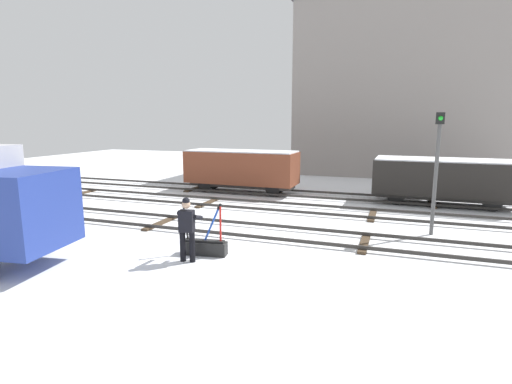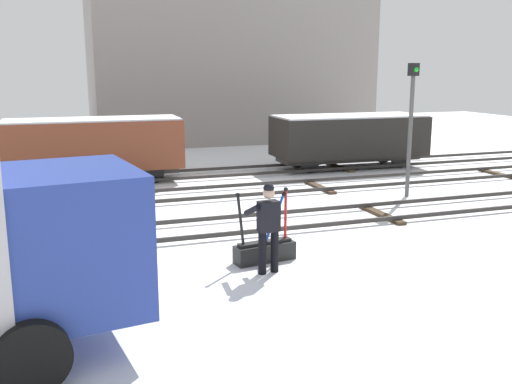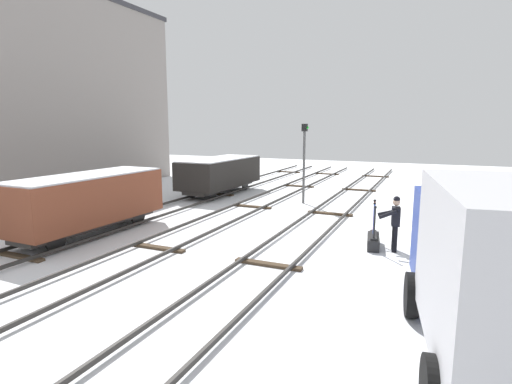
# 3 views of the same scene
# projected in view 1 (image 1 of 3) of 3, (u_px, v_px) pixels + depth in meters

# --- Properties ---
(ground_plane) EXTENTS (60.00, 60.00, 0.00)m
(ground_plane) POSITION_uv_depth(u_px,v_px,m) (253.00, 234.00, 13.01)
(ground_plane) COLOR white
(track_main_line) EXTENTS (44.00, 1.94, 0.18)m
(track_main_line) POSITION_uv_depth(u_px,v_px,m) (253.00, 230.00, 12.99)
(track_main_line) COLOR #2D2B28
(track_main_line) RESTS_ON ground_plane
(track_siding_near) EXTENTS (44.00, 1.94, 0.18)m
(track_siding_near) POSITION_uv_depth(u_px,v_px,m) (284.00, 207.00, 16.46)
(track_siding_near) COLOR #2D2B28
(track_siding_near) RESTS_ON ground_plane
(track_siding_far) EXTENTS (44.00, 1.94, 0.18)m
(track_siding_far) POSITION_uv_depth(u_px,v_px,m) (302.00, 194.00, 19.41)
(track_siding_far) COLOR #2D2B28
(track_siding_far) RESTS_ON ground_plane
(switch_lever_frame) EXTENTS (1.28, 0.54, 1.45)m
(switch_lever_frame) POSITION_uv_depth(u_px,v_px,m) (205.00, 246.00, 10.94)
(switch_lever_frame) COLOR black
(switch_lever_frame) RESTS_ON ground_plane
(rail_worker) EXTENTS (0.60, 0.71, 1.71)m
(rail_worker) POSITION_uv_depth(u_px,v_px,m) (187.00, 226.00, 10.29)
(rail_worker) COLOR black
(rail_worker) RESTS_ON ground_plane
(signal_post) EXTENTS (0.24, 0.32, 3.89)m
(signal_post) POSITION_uv_depth(u_px,v_px,m) (437.00, 161.00, 12.48)
(signal_post) COLOR #4C4C4C
(signal_post) RESTS_ON ground_plane
(apartment_building) EXTENTS (14.51, 6.31, 11.44)m
(apartment_building) POSITION_uv_depth(u_px,v_px,m) (407.00, 89.00, 26.66)
(apartment_building) COLOR gray
(apartment_building) RESTS_ON ground_plane
(freight_car_near_switch) EXTENTS (5.77, 2.39, 2.01)m
(freight_car_near_switch) POSITION_uv_depth(u_px,v_px,m) (443.00, 178.00, 17.17)
(freight_car_near_switch) COLOR #2D2B28
(freight_car_near_switch) RESTS_ON ground_plane
(freight_car_back_track) EXTENTS (5.68, 1.99, 2.15)m
(freight_car_back_track) POSITION_uv_depth(u_px,v_px,m) (241.00, 168.00, 20.24)
(freight_car_back_track) COLOR #2D2B28
(freight_car_back_track) RESTS_ON ground_plane
(perched_bird_roof_left) EXTENTS (0.21, 0.28, 0.13)m
(perched_bird_roof_left) POSITION_uv_depth(u_px,v_px,m) (337.00, 8.00, 28.24)
(perched_bird_roof_left) COLOR #514C47
(perched_bird_roof_left) RESTS_ON apartment_building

